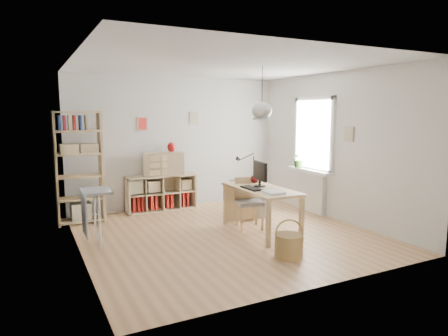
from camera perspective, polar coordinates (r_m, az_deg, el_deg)
name	(u,v)px	position (r m, az deg, el deg)	size (l,w,h in m)	color
ground	(227,234)	(6.60, 0.39, -9.44)	(4.50, 4.50, 0.00)	tan
room_shell	(262,111)	(6.44, 5.43, 8.16)	(4.50, 4.50, 4.50)	white
window_unit	(314,134)	(8.04, 12.73, 4.73)	(0.07, 1.16, 1.46)	white
radiator	(311,192)	(8.16, 12.29, -3.36)	(0.10, 0.80, 0.80)	silver
windowsill	(309,171)	(8.06, 12.11, -0.39)	(0.22, 1.20, 0.06)	white
desk	(261,193)	(6.57, 5.28, -3.64)	(0.70, 1.50, 0.75)	#DBB07E
cube_shelf	(160,196)	(8.23, -9.17, -3.90)	(1.40, 0.38, 0.72)	#CEB588
tall_bookshelf	(78,163)	(7.51, -20.10, 0.69)	(0.80, 0.38, 2.00)	#DBB07E
side_table	(92,202)	(6.16, -18.36, -4.69)	(0.40, 0.55, 0.85)	#959598
chair	(248,200)	(6.88, 3.51, -4.52)	(0.51, 0.51, 0.86)	#959598
wicker_basket	(289,245)	(5.64, 9.23, -10.76)	(0.39, 0.39, 0.54)	olive
storage_chest	(248,204)	(7.73, 3.50, -5.18)	(0.83, 0.88, 0.68)	#B6B7B2
monitor	(260,173)	(6.64, 5.16, -0.65)	(0.19, 0.48, 0.42)	black
keyboard	(251,188)	(6.45, 3.94, -2.91)	(0.17, 0.45, 0.02)	black
task_lamp	(245,164)	(7.05, 3.00, 0.58)	(0.44, 0.16, 0.47)	black
yarn_ball	(254,179)	(6.97, 4.36, -1.61)	(0.14, 0.14, 0.14)	#550B0E
paper_tray	(273,192)	(6.14, 7.05, -3.46)	(0.25, 0.32, 0.03)	white
drawer_chest	(164,164)	(8.11, -8.59, 0.60)	(0.80, 0.37, 0.46)	#CEB588
red_vase	(172,147)	(8.13, -7.51, 2.99)	(0.17, 0.17, 0.21)	maroon
potted_plant	(299,159)	(8.27, 10.67, 1.27)	(0.31, 0.27, 0.35)	#3B722A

